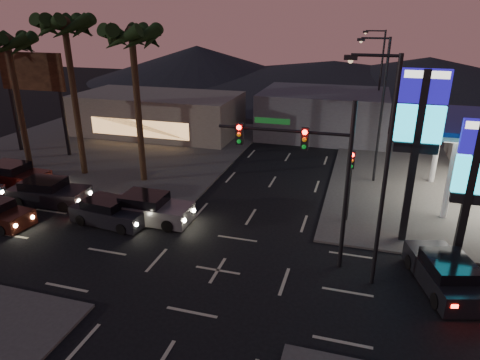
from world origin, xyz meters
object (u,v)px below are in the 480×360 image
(pylon_sign_short, at_px, (473,170))
(traffic_signal_mast, at_px, (309,160))
(pylon_sign_tall, at_px, (419,124))
(suv_station, at_px, (445,274))
(car_lane_b_mid, at_px, (49,193))
(car_lane_a_front, at_px, (109,212))
(car_lane_b_rear, at_px, (13,176))
(car_lane_b_front, at_px, (149,209))

(pylon_sign_short, height_order, traffic_signal_mast, traffic_signal_mast)
(pylon_sign_short, distance_m, traffic_signal_mast, 7.69)
(pylon_sign_tall, relative_size, suv_station, 1.79)
(pylon_sign_short, distance_m, car_lane_b_mid, 24.17)
(car_lane_a_front, bearing_deg, car_lane_b_rear, 162.11)
(car_lane_b_front, bearing_deg, pylon_sign_short, 2.25)
(traffic_signal_mast, xyz_separation_m, car_lane_b_rear, (-21.11, 4.06, -4.46))
(traffic_signal_mast, relative_size, car_lane_b_front, 1.58)
(pylon_sign_tall, distance_m, car_lane_b_rear, 26.46)
(pylon_sign_tall, xyz_separation_m, pylon_sign_short, (2.50, -1.00, -1.74))
(pylon_sign_short, bearing_deg, pylon_sign_tall, 158.20)
(pylon_sign_short, distance_m, car_lane_b_rear, 28.66)
(car_lane_b_mid, xyz_separation_m, suv_station, (22.88, -2.68, -0.03))
(car_lane_a_front, height_order, suv_station, suv_station)
(suv_station, bearing_deg, pylon_sign_short, 71.75)
(pylon_sign_tall, distance_m, car_lane_b_front, 15.25)
(pylon_sign_tall, height_order, car_lane_b_rear, pylon_sign_tall)
(car_lane_a_front, relative_size, car_lane_b_front, 0.93)
(car_lane_b_rear, xyz_separation_m, suv_station, (27.37, -4.51, -0.04))
(traffic_signal_mast, distance_m, car_lane_b_mid, 17.35)
(car_lane_b_rear, bearing_deg, car_lane_a_front, -17.89)
(pylon_sign_short, distance_m, car_lane_b_front, 17.04)
(traffic_signal_mast, bearing_deg, car_lane_b_rear, 169.11)
(pylon_sign_tall, height_order, car_lane_b_mid, pylon_sign_tall)
(car_lane_a_front, relative_size, suv_station, 0.94)
(pylon_sign_tall, relative_size, traffic_signal_mast, 1.12)
(car_lane_b_front, bearing_deg, car_lane_a_front, -155.47)
(traffic_signal_mast, xyz_separation_m, car_lane_a_front, (-11.39, 0.92, -4.54))
(car_lane_b_mid, height_order, car_lane_b_rear, car_lane_b_rear)
(pylon_sign_short, xyz_separation_m, traffic_signal_mast, (-7.24, -2.51, 0.57))
(car_lane_b_rear, bearing_deg, car_lane_b_mid, -22.18)
(pylon_sign_tall, bearing_deg, car_lane_b_front, -173.31)
(car_lane_a_front, bearing_deg, car_lane_b_front, 24.53)
(pylon_sign_tall, height_order, traffic_signal_mast, pylon_sign_tall)
(pylon_sign_tall, distance_m, traffic_signal_mast, 6.02)
(car_lane_a_front, xyz_separation_m, car_lane_b_mid, (-5.22, 1.30, 0.07))
(pylon_sign_short, xyz_separation_m, car_lane_b_front, (-16.58, -0.65, -3.90))
(traffic_signal_mast, distance_m, suv_station, 7.73)
(traffic_signal_mast, bearing_deg, car_lane_b_mid, 172.37)
(pylon_sign_tall, xyz_separation_m, car_lane_b_mid, (-21.36, -1.29, -5.64))
(pylon_sign_tall, bearing_deg, pylon_sign_short, -21.80)
(car_lane_a_front, distance_m, car_lane_b_rear, 10.21)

